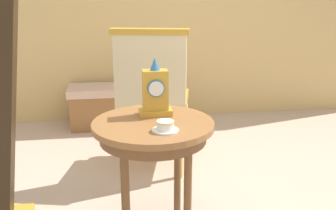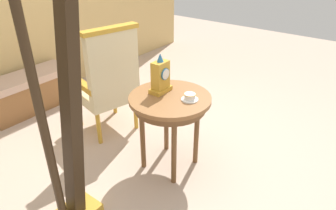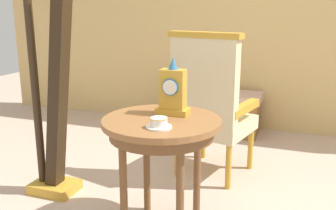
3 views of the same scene
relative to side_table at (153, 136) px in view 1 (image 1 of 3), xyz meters
The scene contains 5 objects.
side_table is the anchor object (origin of this frame).
teacup_left 0.20m from the side_table, 74.02° to the right, with size 0.14×0.14×0.06m.
mantel_clock 0.25m from the side_table, 77.24° to the left, with size 0.19×0.11×0.34m.
armchair 0.83m from the side_table, 84.28° to the left, with size 0.65×0.64×1.14m.
window_bench 2.01m from the side_table, 94.91° to the left, with size 1.03×0.40×0.44m.
Camera 1 is at (-0.28, -2.02, 1.38)m, focal length 41.05 mm.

